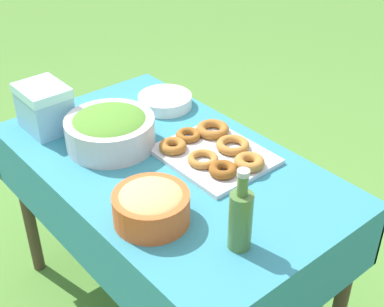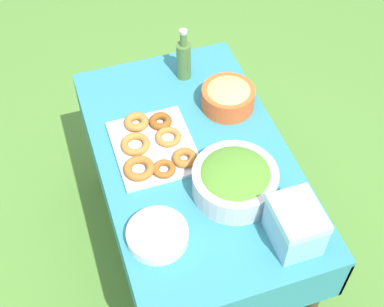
{
  "view_description": "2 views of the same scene",
  "coord_description": "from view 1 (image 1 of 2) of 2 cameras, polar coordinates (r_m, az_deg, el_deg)",
  "views": [
    {
      "loc": [
        1.21,
        -0.91,
        1.73
      ],
      "look_at": [
        0.04,
        0.07,
        0.75
      ],
      "focal_mm": 50.0,
      "sensor_mm": 36.0,
      "label": 1
    },
    {
      "loc": [
        -1.28,
        0.43,
        2.34
      ],
      "look_at": [
        -0.01,
        0.01,
        0.75
      ],
      "focal_mm": 50.0,
      "sensor_mm": 36.0,
      "label": 2
    }
  ],
  "objects": [
    {
      "name": "olive_oil_bottle",
      "position": [
        1.43,
        5.2,
        -6.86
      ],
      "size": [
        0.06,
        0.06,
        0.25
      ],
      "color": "#4C7238",
      "rests_on": "picnic_table"
    },
    {
      "name": "donut_platter",
      "position": [
        1.83,
        2.39,
        0.25
      ],
      "size": [
        0.39,
        0.31,
        0.05
      ],
      "color": "silver",
      "rests_on": "picnic_table"
    },
    {
      "name": "pasta_bowl",
      "position": [
        1.54,
        -4.38,
        -5.44
      ],
      "size": [
        0.22,
        0.22,
        0.11
      ],
      "color": "#E05B28",
      "rests_on": "picnic_table"
    },
    {
      "name": "picnic_table",
      "position": [
        1.88,
        -2.56,
        -3.59
      ],
      "size": [
        1.25,
        0.74,
        0.72
      ],
      "color": "teal",
      "rests_on": "ground_plane"
    },
    {
      "name": "cooler_box",
      "position": [
        2.04,
        -15.46,
        4.75
      ],
      "size": [
        0.19,
        0.15,
        0.17
      ],
      "color": "#8CC6E5",
      "rests_on": "picnic_table"
    },
    {
      "name": "salad_bowl",
      "position": [
        1.89,
        -8.73,
        2.61
      ],
      "size": [
        0.32,
        0.32,
        0.13
      ],
      "color": "silver",
      "rests_on": "picnic_table"
    },
    {
      "name": "ground_plane",
      "position": [
        2.3,
        -2.17,
        -16.02
      ],
      "size": [
        14.0,
        14.0,
        0.0
      ],
      "primitive_type": "plane",
      "color": "#568C38"
    },
    {
      "name": "plate_stack",
      "position": [
        2.15,
        -2.9,
        5.63
      ],
      "size": [
        0.22,
        0.22,
        0.05
      ],
      "color": "white",
      "rests_on": "picnic_table"
    }
  ]
}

